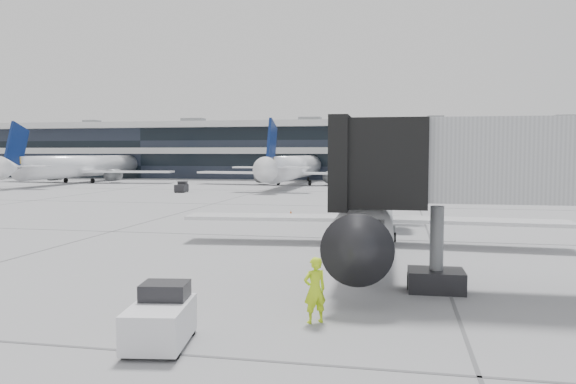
# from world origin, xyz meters

# --- Properties ---
(ground) EXTENTS (220.00, 220.00, 0.00)m
(ground) POSITION_xyz_m (0.00, 0.00, 0.00)
(ground) COLOR gray
(ground) RESTS_ON ground
(terminal) EXTENTS (170.00, 22.00, 10.00)m
(terminal) POSITION_xyz_m (0.00, 82.00, 5.00)
(terminal) COLOR black
(terminal) RESTS_ON ground
(bg_jet_left) EXTENTS (32.00, 40.00, 9.60)m
(bg_jet_left) POSITION_xyz_m (-45.00, 55.00, 0.00)
(bg_jet_left) COLOR white
(bg_jet_left) RESTS_ON ground
(bg_jet_center) EXTENTS (32.00, 40.00, 9.60)m
(bg_jet_center) POSITION_xyz_m (-8.00, 55.00, 0.00)
(bg_jet_center) COLOR white
(bg_jet_center) RESTS_ON ground
(bg_jet_right) EXTENTS (32.00, 40.00, 9.60)m
(bg_jet_right) POSITION_xyz_m (32.00, 55.00, 0.00)
(bg_jet_right) COLOR white
(bg_jet_right) RESTS_ON ground
(regional_jet) EXTENTS (21.03, 26.17, 6.05)m
(regional_jet) POSITION_xyz_m (6.62, -1.79, 2.07)
(regional_jet) COLOR silver
(regional_jet) RESTS_ON ground
(ramp_worker) EXTENTS (0.87, 0.80, 1.99)m
(ramp_worker) POSITION_xyz_m (5.73, -16.69, 0.99)
(ramp_worker) COLOR #C5F319
(ramp_worker) RESTS_ON ground
(baggage_tug) EXTENTS (1.80, 2.64, 1.56)m
(baggage_tug) POSITION_xyz_m (2.03, -19.40, 0.70)
(baggage_tug) COLOR silver
(baggage_tug) RESTS_ON ground
(traffic_cone) EXTENTS (0.47, 0.47, 0.54)m
(traffic_cone) POSITION_xyz_m (-0.22, 10.29, 0.25)
(traffic_cone) COLOR #E1560B
(traffic_cone) RESTS_ON ground
(far_tug) EXTENTS (1.46, 2.28, 1.39)m
(far_tug) POSITION_xyz_m (-19.41, 35.16, 0.62)
(far_tug) COLOR black
(far_tug) RESTS_ON ground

